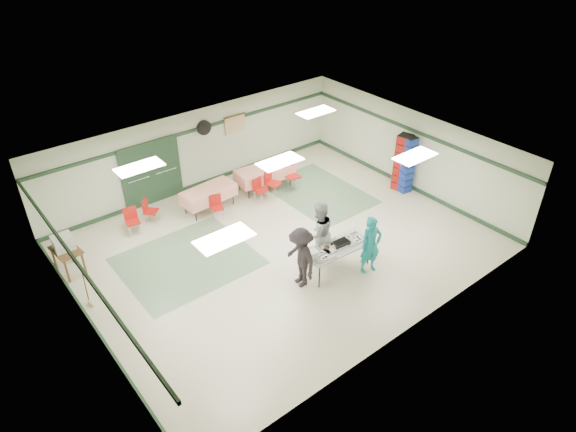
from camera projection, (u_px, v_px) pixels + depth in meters
floor at (281, 244)px, 14.83m from camera, size 11.00×11.00×0.00m
ceiling at (280, 161)px, 13.35m from camera, size 11.00×11.00×0.00m
wall_back at (197, 149)px, 17.03m from camera, size 11.00×0.00×11.00m
wall_front at (407, 290)px, 11.15m from camera, size 11.00×0.00×11.00m
wall_left at (82, 288)px, 11.21m from camera, size 0.00×9.00×9.00m
wall_right at (411, 150)px, 16.96m from camera, size 0.00×9.00×9.00m
trim_back at (196, 130)px, 16.63m from camera, size 11.00×0.06×0.10m
baseboard_back at (201, 183)px, 17.72m from camera, size 11.00×0.06×0.12m
trim_left at (76, 262)px, 10.85m from camera, size 0.06×9.00×0.10m
baseboard_left at (96, 329)px, 11.93m from camera, size 0.06×9.00×0.12m
trim_right at (414, 131)px, 16.57m from camera, size 0.06×9.00×0.10m
baseboard_right at (406, 184)px, 17.65m from camera, size 0.06×9.00×0.12m
green_patch_a at (187, 261)px, 14.17m from camera, size 3.50×3.00×0.01m
green_patch_b at (319, 193)px, 17.27m from camera, size 2.50×3.50×0.01m
double_door_left at (138, 178)px, 16.01m from camera, size 0.90×0.06×2.10m
double_door_right at (165, 169)px, 16.50m from camera, size 0.90×0.06×2.10m
door_frame at (152, 173)px, 16.24m from camera, size 2.00×0.03×2.15m
wall_fan at (204, 128)px, 16.77m from camera, size 0.50×0.10×0.50m
scroll_banner at (235, 124)px, 17.50m from camera, size 0.80×0.02×0.60m
serving_table at (338, 247)px, 13.50m from camera, size 2.01×0.91×0.76m
sheet_tray_right at (353, 239)px, 13.72m from camera, size 0.63×0.49×0.02m
sheet_tray_mid at (333, 246)px, 13.45m from camera, size 0.64×0.50×0.02m
sheet_tray_left at (323, 256)px, 13.09m from camera, size 0.59×0.46×0.02m
baking_pan at (341, 243)px, 13.53m from camera, size 0.48×0.32×0.08m
foam_box_stack at (312, 255)px, 12.98m from camera, size 0.27×0.25×0.24m
volunteer_teal at (371, 245)px, 13.40m from camera, size 0.69×0.54×1.66m
volunteer_grey at (318, 233)px, 13.67m from camera, size 0.98×0.80×1.87m
volunteer_dark at (301, 258)px, 12.92m from camera, size 0.79×1.18×1.70m
dining_table_a at (265, 173)px, 17.28m from camera, size 2.03×1.06×0.77m
dining_table_b at (209, 194)px, 16.13m from camera, size 1.78×0.90×0.77m
chair_a at (271, 180)px, 16.82m from camera, size 0.55×0.55×0.94m
chair_b at (259, 187)px, 16.60m from camera, size 0.45×0.45×0.81m
chair_c at (291, 173)px, 17.28m from camera, size 0.48×0.48×0.93m
chair_d at (216, 204)px, 15.76m from camera, size 0.46×0.46×0.78m
chair_loose_a at (148, 209)px, 15.50m from camera, size 0.54×0.54×0.81m
chair_loose_b at (132, 218)px, 15.06m from camera, size 0.46×0.46×0.84m
crate_stack_blue_a at (407, 165)px, 16.86m from camera, size 0.43×0.43×1.98m
crate_stack_red at (402, 163)px, 17.00m from camera, size 0.52×0.52×1.97m
crate_stack_blue_b at (402, 172)px, 17.14m from camera, size 0.45×0.45×1.33m
printer_table at (66, 252)px, 13.45m from camera, size 0.69×0.96×0.74m
office_printer at (63, 242)px, 13.31m from camera, size 0.50×0.44×0.39m
broom at (85, 284)px, 12.39m from camera, size 0.05×0.21×1.25m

